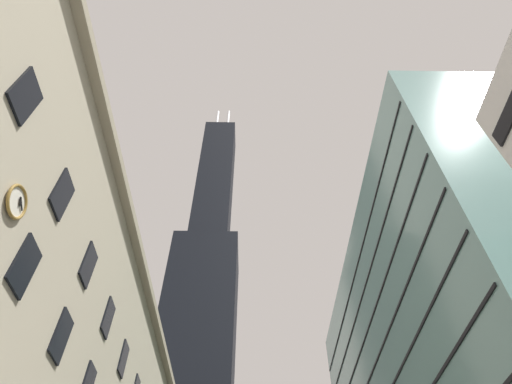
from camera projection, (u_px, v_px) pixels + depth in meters
name	position (u px, v px, depth m)	size (l,w,h in m)	color
dark_skyscraper	(194.00, 369.00, 103.93)	(27.17, 27.17, 175.81)	black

